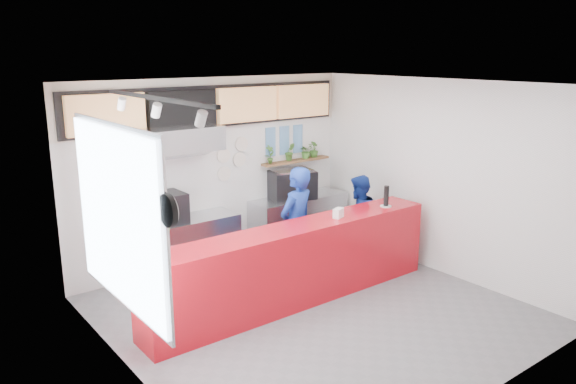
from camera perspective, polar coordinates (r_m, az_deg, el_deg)
floor at (r=7.69m, az=2.67°, el=-12.04°), size 5.00×5.00×0.00m
ceiling at (r=6.91m, az=2.95°, el=10.87°), size 5.00×5.00×0.00m
wall_back at (r=9.15m, az=-7.43°, el=2.09°), size 5.00×0.00×5.00m
wall_left at (r=5.92m, az=-16.02°, el=-5.10°), size 0.00×5.00×5.00m
wall_right at (r=8.94m, az=15.08°, el=1.44°), size 0.00×5.00×5.00m
service_counter at (r=7.75m, az=0.78°, el=-7.37°), size 4.50×0.60×1.10m
cream_band at (r=8.98m, az=-7.62°, el=8.96°), size 5.00×0.02×0.80m
prep_bench at (r=8.81m, az=-10.71°, el=-5.62°), size 1.80×0.60×0.90m
panini_oven at (r=8.52m, az=-12.23°, el=-1.61°), size 0.51×0.51×0.45m
extraction_hood at (r=8.35m, az=-11.09°, el=5.33°), size 1.20×0.70×0.35m
hood_lip at (r=8.39m, az=-11.02°, el=3.98°), size 1.20×0.69×0.31m
right_bench at (r=10.00m, az=1.08°, el=-2.97°), size 1.80×0.60×0.90m
espresso_machine at (r=9.72m, az=0.38°, el=0.77°), size 0.87×0.72×0.49m
espresso_tray at (r=9.67m, az=0.38°, el=2.14°), size 0.73×0.57×0.06m
herb_shelf at (r=9.95m, az=0.83°, el=3.19°), size 1.40×0.18×0.04m
menu_board_far_left at (r=8.14m, az=-17.98°, el=7.52°), size 1.10×0.10×0.55m
menu_board_mid_left at (r=8.60m, az=-10.66°, el=8.29°), size 1.10×0.10×0.55m
menu_board_mid_right at (r=9.19m, az=-4.16°, el=8.85°), size 1.10×0.10×0.55m
menu_board_far_right at (r=9.88m, az=1.52°, el=9.25°), size 1.10×0.10×0.55m
soffit at (r=8.95m, az=-7.51°, el=8.63°), size 4.80×0.04×0.65m
window_pane at (r=6.13m, az=-16.94°, el=-2.51°), size 0.04×2.20×1.90m
window_frame at (r=6.14m, az=-16.77°, el=-2.48°), size 0.03×2.30×2.00m
wall_clock_rim at (r=4.98m, az=-12.10°, el=-1.85°), size 0.05×0.30×0.30m
wall_clock_face at (r=4.99m, az=-11.79°, el=-1.79°), size 0.02×0.26×0.26m
track_rail at (r=5.78m, az=-13.28°, el=9.27°), size 0.05×2.40×0.04m
dec_plate_a at (r=9.15m, az=-6.57°, el=3.71°), size 0.24×0.03×0.24m
dec_plate_b at (r=9.32m, az=-4.98°, el=3.32°), size 0.24×0.03×0.24m
dec_plate_c at (r=9.21m, az=-6.52°, el=1.88°), size 0.24×0.03×0.24m
dec_plate_d at (r=9.31m, az=-4.75°, el=4.87°), size 0.24×0.03×0.24m
photo_frame_a at (r=9.63m, az=-1.80°, el=5.83°), size 0.20×0.02×0.25m
photo_frame_b at (r=9.81m, az=-0.37°, el=5.99°), size 0.20×0.02×0.25m
photo_frame_c at (r=10.00m, az=1.00°, el=6.14°), size 0.20×0.02×0.25m
photo_frame_d at (r=9.67m, az=-1.78°, el=4.37°), size 0.20×0.02×0.25m
photo_frame_e at (r=9.85m, az=-0.37°, el=4.55°), size 0.20×0.02×0.25m
photo_frame_f at (r=10.03m, az=1.00°, el=4.73°), size 0.20×0.02×0.25m
staff_center at (r=8.29m, az=0.88°, el=-3.46°), size 0.73×0.57×1.77m
staff_right at (r=9.24m, az=7.16°, el=-2.74°), size 0.89×0.86×1.45m
herb_a at (r=9.58m, az=-1.85°, el=3.85°), size 0.19×0.14×0.32m
herb_b at (r=9.84m, az=0.21°, el=4.12°), size 0.21×0.19×0.32m
herb_c at (r=10.07m, az=1.83°, el=4.21°), size 0.28×0.25×0.27m
herb_d at (r=10.18m, az=2.65°, el=4.35°), size 0.20×0.19×0.28m
glass_vase at (r=6.54m, az=-12.68°, el=-5.63°), size 0.22×0.22×0.24m
basil_vase at (r=6.44m, az=-12.83°, el=-3.00°), size 0.39×0.33×0.43m
napkin_holder at (r=7.96m, az=5.13°, el=-2.15°), size 0.18×0.15×0.14m
white_plate at (r=8.63m, az=9.91°, el=-1.42°), size 0.17×0.17×0.01m
pepper_mill at (r=8.59m, az=9.95°, el=-0.38°), size 0.09×0.09×0.31m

